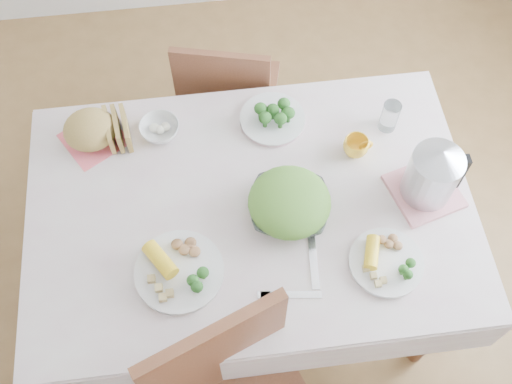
{
  "coord_description": "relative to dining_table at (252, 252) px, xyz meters",
  "views": [
    {
      "loc": [
        -0.1,
        -0.94,
        2.54
      ],
      "look_at": [
        0.02,
        0.02,
        0.82
      ],
      "focal_mm": 42.0,
      "sensor_mm": 36.0,
      "label": 1
    }
  ],
  "objects": [
    {
      "name": "floor",
      "position": [
        0.0,
        0.0,
        -0.38
      ],
      "size": [
        3.6,
        3.6,
        0.0
      ],
      "primitive_type": "plane",
      "color": "brown",
      "rests_on": "ground"
    },
    {
      "name": "dining_table",
      "position": [
        0.0,
        0.0,
        0.0
      ],
      "size": [
        1.4,
        0.9,
        0.75
      ],
      "primitive_type": "cube",
      "color": "brown",
      "rests_on": "floor"
    },
    {
      "name": "tablecloth",
      "position": [
        0.0,
        0.0,
        0.38
      ],
      "size": [
        1.5,
        1.0,
        0.01
      ],
      "primitive_type": "cube",
      "color": "beige",
      "rests_on": "dining_table"
    },
    {
      "name": "chair_far",
      "position": [
        -0.0,
        0.75,
        0.09
      ],
      "size": [
        0.48,
        0.48,
        0.88
      ],
      "primitive_type": "cube",
      "rotation": [
        0.0,
        0.0,
        2.89
      ],
      "color": "brown",
      "rests_on": "floor"
    },
    {
      "name": "salad_bowl",
      "position": [
        0.12,
        -0.03,
        0.42
      ],
      "size": [
        0.3,
        0.3,
        0.06
      ],
      "primitive_type": "imported",
      "rotation": [
        0.0,
        0.0,
        -0.18
      ],
      "color": "white",
      "rests_on": "tablecloth"
    },
    {
      "name": "dinner_plate_left",
      "position": [
        -0.25,
        -0.21,
        0.4
      ],
      "size": [
        0.34,
        0.34,
        0.02
      ],
      "primitive_type": "cylinder",
      "rotation": [
        0.0,
        0.0,
        0.23
      ],
      "color": "white",
      "rests_on": "tablecloth"
    },
    {
      "name": "dinner_plate_right",
      "position": [
        0.4,
        -0.26,
        0.4
      ],
      "size": [
        0.34,
        0.34,
        0.02
      ],
      "primitive_type": "cylinder",
      "rotation": [
        0.0,
        0.0,
        -0.66
      ],
      "color": "white",
      "rests_on": "tablecloth"
    },
    {
      "name": "broccoli_plate",
      "position": [
        0.12,
        0.34,
        0.4
      ],
      "size": [
        0.26,
        0.26,
        0.02
      ],
      "primitive_type": "cylinder",
      "rotation": [
        0.0,
        0.0,
        0.09
      ],
      "color": "beige",
      "rests_on": "tablecloth"
    },
    {
      "name": "napkin",
      "position": [
        -0.53,
        0.34,
        0.39
      ],
      "size": [
        0.27,
        0.27,
        0.0
      ],
      "primitive_type": "cube",
      "rotation": [
        0.0,
        0.0,
        0.55
      ],
      "color": "#EC5D67",
      "rests_on": "tablecloth"
    },
    {
      "name": "bread_loaf",
      "position": [
        -0.53,
        0.34,
        0.45
      ],
      "size": [
        0.23,
        0.22,
        0.11
      ],
      "primitive_type": "ellipsoid",
      "rotation": [
        0.0,
        0.0,
        -0.27
      ],
      "color": "olive",
      "rests_on": "napkin"
    },
    {
      "name": "fruit_bowl",
      "position": [
        -0.29,
        0.34,
        0.41
      ],
      "size": [
        0.18,
        0.18,
        0.04
      ],
      "primitive_type": "imported",
      "rotation": [
        0.0,
        0.0,
        -0.32
      ],
      "color": "white",
      "rests_on": "tablecloth"
    },
    {
      "name": "yellow_mug",
      "position": [
        0.39,
        0.17,
        0.42
      ],
      "size": [
        0.1,
        0.1,
        0.07
      ],
      "primitive_type": "imported",
      "rotation": [
        0.0,
        0.0,
        0.06
      ],
      "color": "yellow",
      "rests_on": "tablecloth"
    },
    {
      "name": "glass_tumbler",
      "position": [
        0.53,
        0.27,
        0.45
      ],
      "size": [
        0.07,
        0.07,
        0.12
      ],
      "primitive_type": "cylinder",
      "rotation": [
        0.0,
        0.0,
        -0.19
      ],
      "color": "white",
      "rests_on": "tablecloth"
    },
    {
      "name": "pink_tray",
      "position": [
        0.59,
        -0.02,
        0.4
      ],
      "size": [
        0.27,
        0.27,
        0.02
      ],
      "primitive_type": "cube",
      "rotation": [
        0.0,
        0.0,
        0.27
      ],
      "color": "#CD7D82",
      "rests_on": "tablecloth"
    },
    {
      "name": "electric_kettle",
      "position": [
        0.59,
        -0.02,
        0.51
      ],
      "size": [
        0.18,
        0.18,
        0.24
      ],
      "primitive_type": "cylinder",
      "rotation": [
        0.0,
        0.0,
        -0.05
      ],
      "color": "#B2B5BA",
      "rests_on": "pink_tray"
    },
    {
      "name": "fork_right",
      "position": [
        0.18,
        -0.21,
        0.39
      ],
      "size": [
        0.04,
        0.21,
        0.0
      ],
      "primitive_type": "cube",
      "rotation": [
        0.0,
        0.0,
        -0.09
      ],
      "color": "silver",
      "rests_on": "tablecloth"
    },
    {
      "name": "knife",
      "position": [
        0.09,
        -0.33,
        0.39
      ],
      "size": [
        0.19,
        0.04,
        0.0
      ],
      "primitive_type": "cube",
      "rotation": [
        0.0,
        0.0,
        1.45
      ],
      "color": "silver",
      "rests_on": "tablecloth"
    }
  ]
}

